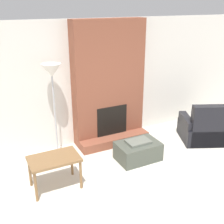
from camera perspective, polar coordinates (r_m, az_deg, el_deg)
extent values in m
plane|color=beige|center=(4.41, 17.38, -20.67)|extent=(24.00, 24.00, 0.00)
cube|color=silver|center=(6.08, -1.50, 6.28)|extent=(7.77, 0.06, 2.60)
cube|color=brown|center=(5.91, -0.70, 5.85)|extent=(1.55, 0.32, 2.60)
cube|color=brown|center=(6.10, 0.62, -5.84)|extent=(1.55, 0.29, 0.19)
cube|color=black|center=(6.03, 0.02, -1.78)|extent=(0.70, 0.02, 0.64)
cube|color=#474C42|center=(5.55, 5.29, -7.91)|extent=(0.82, 0.55, 0.36)
cube|color=#60665B|center=(5.45, 5.36, -6.04)|extent=(0.45, 0.31, 0.05)
cube|color=black|center=(6.60, 17.87, -3.80)|extent=(1.18, 1.15, 0.38)
cube|color=black|center=(6.22, 19.12, -2.80)|extent=(0.77, 0.49, 0.92)
cube|color=black|center=(6.71, 20.99, -3.02)|extent=(0.46, 0.76, 0.55)
cube|color=black|center=(6.44, 14.79, -3.26)|extent=(0.46, 0.76, 0.55)
cube|color=brown|center=(4.67, -11.72, -9.30)|extent=(0.81, 0.52, 0.04)
cylinder|color=brown|center=(4.58, -15.21, -14.50)|extent=(0.04, 0.04, 0.52)
cylinder|color=brown|center=(4.73, -6.36, -12.55)|extent=(0.04, 0.04, 0.52)
cylinder|color=brown|center=(4.95, -16.34, -11.68)|extent=(0.04, 0.04, 0.52)
cylinder|color=brown|center=(5.08, -8.16, -9.99)|extent=(0.04, 0.04, 0.52)
cylinder|color=#ADADB2|center=(5.87, -10.88, -8.37)|extent=(0.29, 0.29, 0.02)
cylinder|color=#ADADB2|center=(5.52, -11.46, -1.04)|extent=(0.03, 0.03, 1.60)
cone|color=silver|center=(5.24, -12.20, 8.29)|extent=(0.36, 0.36, 0.24)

